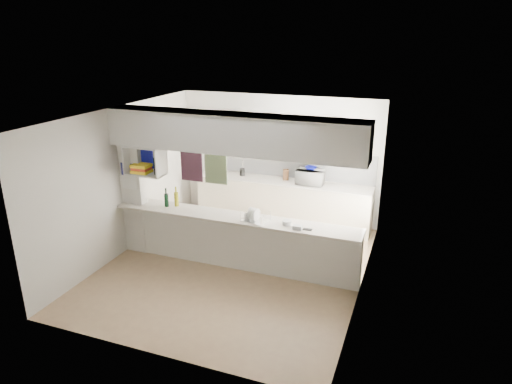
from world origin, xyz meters
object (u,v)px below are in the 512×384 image
at_px(microwave, 310,177).
at_px(dish_rack, 255,216).
at_px(wine_bottles, 172,199).
at_px(bowl, 311,168).

bearing_deg(microwave, dish_rack, 82.16).
bearing_deg(microwave, wine_bottles, 48.05).
bearing_deg(wine_bottles, microwave, 46.23).
height_order(microwave, bowl, bowl).
xyz_separation_m(microwave, wine_bottles, (-1.94, -2.03, -0.02)).
height_order(microwave, wine_bottles, wine_bottles).
xyz_separation_m(dish_rack, wine_bottles, (-1.58, 0.10, 0.04)).
xyz_separation_m(microwave, dish_rack, (-0.36, -2.13, -0.06)).
relative_size(microwave, dish_rack, 1.15).
relative_size(bowl, wine_bottles, 0.64).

